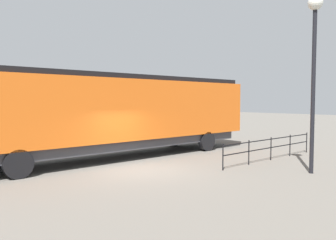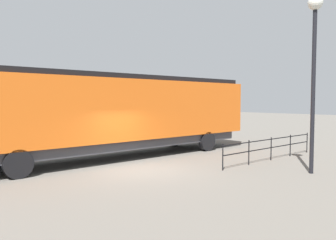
% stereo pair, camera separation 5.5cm
% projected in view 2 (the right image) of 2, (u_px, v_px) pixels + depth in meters
% --- Properties ---
extents(ground_plane, '(120.00, 120.00, 0.00)m').
position_uv_depth(ground_plane, '(141.00, 170.00, 13.99)').
color(ground_plane, '#666059').
extents(locomotive, '(3.08, 16.22, 4.15)m').
position_uv_depth(locomotive, '(126.00, 112.00, 17.20)').
color(locomotive, orange).
rests_on(locomotive, ground_plane).
extents(lamp_post, '(0.57, 0.57, 6.95)m').
position_uv_depth(lamp_post, '(314.00, 45.00, 13.10)').
color(lamp_post, black).
rests_on(lamp_post, ground_plane).
extents(platform_fence, '(0.05, 7.32, 1.11)m').
position_uv_depth(platform_fence, '(271.00, 145.00, 16.29)').
color(platform_fence, black).
rests_on(platform_fence, ground_plane).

